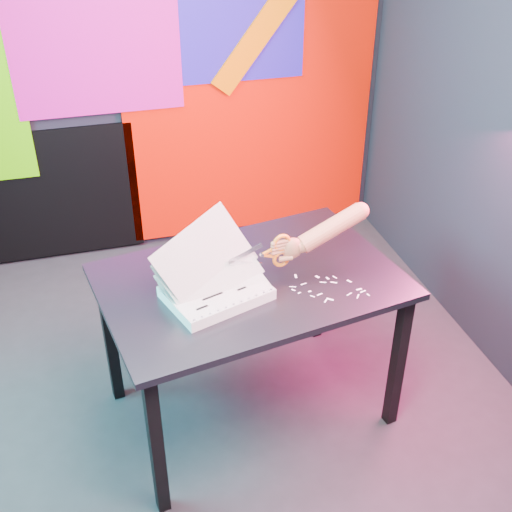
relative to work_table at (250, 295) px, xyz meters
name	(u,v)px	position (x,y,z in m)	size (l,w,h in m)	color
room	(186,134)	(-0.21, 0.16, 0.69)	(3.01, 3.01, 2.71)	#2D2D2F
backdrop	(156,107)	(-0.15, 1.62, 0.29)	(2.88, 0.05, 2.08)	red
work_table	(250,295)	(0.00, 0.00, 0.00)	(1.35, 1.01, 0.75)	black
printout_stack	(216,291)	(-0.17, -0.09, 0.12)	(0.48, 0.39, 0.36)	beige
scissors	(277,252)	(0.11, -0.03, 0.22)	(0.27, 0.04, 0.16)	silver
hand_forearm	(325,231)	(0.32, 0.00, 0.27)	(0.43, 0.11, 0.19)	#99693F
paper_clippings	(328,287)	(0.29, -0.15, 0.09)	(0.29, 0.23, 0.00)	white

